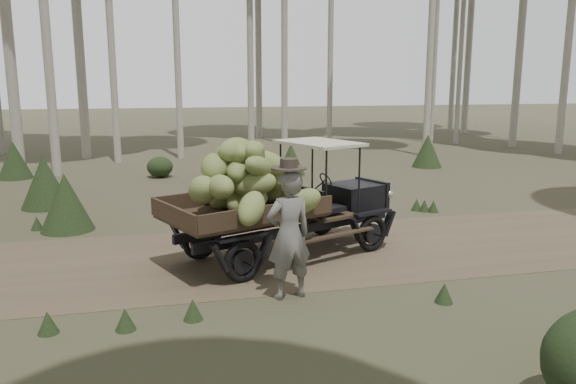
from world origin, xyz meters
The scene contains 5 objects.
ground centered at (0.00, 0.00, 0.00)m, with size 120.00×120.00×0.00m, color #473D2B.
dirt_track centered at (0.00, 0.00, 0.00)m, with size 70.00×4.00×0.01m, color brown.
banana_truck centered at (-0.81, -0.24, 1.31)m, with size 4.69×3.18×2.28m.
farmer centered at (-0.85, -2.08, 0.99)m, with size 0.79×0.61×2.09m.
undergrowth centered at (-0.19, 1.08, 0.55)m, with size 25.65×23.05×1.38m.
Camera 1 is at (-2.70, -9.78, 3.17)m, focal length 35.00 mm.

